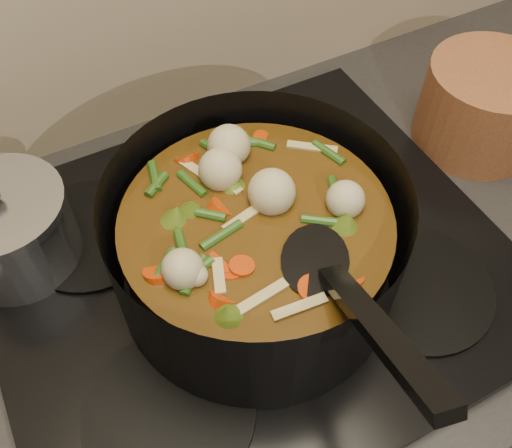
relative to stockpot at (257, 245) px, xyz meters
name	(u,v)px	position (x,y,z in m)	size (l,w,h in m)	color
counter	(251,400)	(0.01, 0.03, -0.55)	(2.64, 0.64, 0.91)	brown
stovetop	(249,264)	(0.01, 0.03, -0.08)	(0.62, 0.54, 0.03)	black
stockpot	(257,245)	(0.00, 0.00, 0.00)	(0.42, 0.49, 0.24)	black
saucepan	(9,230)	(-0.24, 0.17, -0.02)	(0.15, 0.15, 0.13)	silver
terracotta_crock	(483,106)	(0.41, 0.08, -0.03)	(0.18, 0.18, 0.13)	#9C5A33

